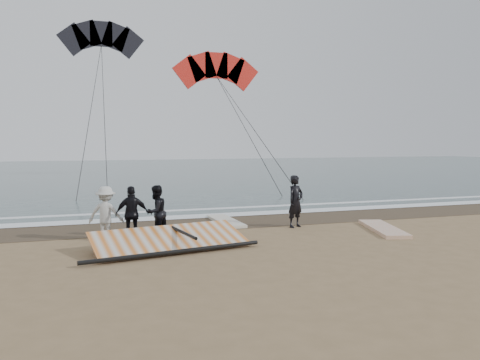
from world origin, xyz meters
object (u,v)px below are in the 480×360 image
(board_white, at_px, (383,229))
(board_cream, at_px, (226,221))
(sail_rig, at_px, (167,241))
(man_main, at_px, (296,201))

(board_white, bearing_deg, board_cream, 162.34)
(board_cream, bearing_deg, sail_rig, -129.98)
(man_main, xyz_separation_m, sail_rig, (-4.53, -1.75, -0.66))
(board_white, xyz_separation_m, sail_rig, (-6.95, -0.38, 0.14))
(man_main, distance_m, board_cream, 2.60)
(board_white, relative_size, board_cream, 1.10)
(board_white, relative_size, sail_rig, 0.61)
(board_white, bearing_deg, sail_rig, -161.14)
(man_main, height_order, board_cream, man_main)
(board_white, distance_m, sail_rig, 6.96)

